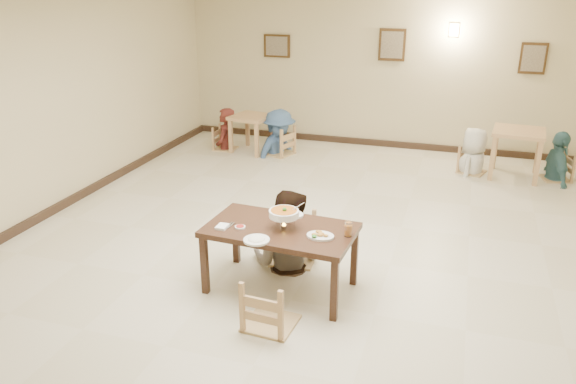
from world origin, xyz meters
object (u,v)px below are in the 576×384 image
(bg_diner_b, at_px, (278,110))
(main_table, at_px, (280,234))
(bg_table_left, at_px, (252,122))
(bg_chair_lr, at_px, (279,128))
(bg_table_right, at_px, (518,138))
(drink_glass, at_px, (348,229))
(main_diner, at_px, (287,191))
(chair_near, at_px, (270,279))
(bg_diner_d, at_px, (563,132))
(curry_warmer, at_px, (284,214))
(bg_chair_ll, at_px, (225,128))
(bg_chair_rl, at_px, (474,148))
(bg_diner_a, at_px, (224,108))
(bg_diner_c, at_px, (477,128))
(chair_far, at_px, (293,219))
(bg_chair_rr, at_px, (559,154))

(bg_diner_b, bearing_deg, main_table, -138.77)
(bg_table_left, height_order, bg_chair_lr, bg_chair_lr)
(bg_table_left, bearing_deg, bg_table_right, -0.46)
(drink_glass, bearing_deg, main_diner, 146.20)
(chair_near, relative_size, bg_chair_lr, 0.97)
(bg_diner_b, bearing_deg, bg_diner_d, -67.05)
(main_diner, relative_size, bg_diner_d, 1.11)
(curry_warmer, distance_m, bg_chair_ll, 5.49)
(chair_near, relative_size, curry_warmer, 2.88)
(bg_table_left, height_order, bg_chair_rl, bg_chair_rl)
(curry_warmer, distance_m, bg_diner_a, 5.47)
(main_table, xyz_separation_m, curry_warmer, (0.04, -0.01, 0.25))
(bg_table_right, bearing_deg, bg_chair_rl, 178.89)
(main_table, xyz_separation_m, bg_diner_c, (1.96, 4.72, 0.14))
(chair_far, height_order, bg_chair_lr, chair_far)
(drink_glass, height_order, bg_table_left, drink_glass)
(bg_chair_ll, xyz_separation_m, bg_diner_a, (0.00, 0.00, 0.39))
(bg_chair_rl, relative_size, bg_diner_c, 0.57)
(bg_table_right, xyz_separation_m, bg_diner_d, (0.68, 0.06, 0.16))
(bg_chair_lr, relative_size, bg_diner_d, 0.63)
(chair_near, distance_m, bg_chair_rr, 6.32)
(bg_diner_c, distance_m, bg_diner_d, 1.35)
(bg_table_left, distance_m, bg_chair_rr, 5.47)
(main_diner, relative_size, bg_table_left, 2.21)
(chair_far, height_order, bg_table_right, chair_far)
(bg_chair_rr, xyz_separation_m, bg_diner_a, (-6.02, -0.05, 0.37))
(chair_near, height_order, main_diner, main_diner)
(chair_far, distance_m, chair_near, 1.38)
(main_diner, bearing_deg, chair_far, -110.81)
(bg_diner_d, bearing_deg, bg_chair_lr, 80.20)
(main_diner, bearing_deg, chair_near, 103.08)
(bg_chair_rr, bearing_deg, bg_diner_c, -102.20)
(curry_warmer, height_order, bg_diner_a, bg_diner_a)
(curry_warmer, bearing_deg, main_diner, 104.67)
(bg_diner_a, bearing_deg, bg_diner_d, 83.51)
(bg_diner_b, xyz_separation_m, bg_diner_d, (4.92, 0.04, -0.04))
(drink_glass, xyz_separation_m, bg_diner_d, (2.58, 4.75, 0.03))
(chair_far, bearing_deg, bg_diner_b, 105.33)
(chair_far, distance_m, bg_chair_rl, 4.52)
(chair_near, relative_size, bg_table_left, 1.21)
(bg_table_right, distance_m, bg_chair_lr, 4.24)
(bg_diner_c, bearing_deg, bg_chair_lr, -72.41)
(bg_table_left, relative_size, bg_chair_ll, 0.97)
(curry_warmer, xyz_separation_m, bg_chair_lr, (-1.65, 4.73, -0.37))
(chair_near, xyz_separation_m, bg_chair_lr, (-1.73, 5.41, 0.02))
(bg_diner_d, bearing_deg, chair_near, 139.43)
(bg_table_right, xyz_separation_m, bg_chair_lr, (-4.24, 0.02, -0.15))
(drink_glass, bearing_deg, bg_diner_d, 61.47)
(chair_far, bearing_deg, bg_diner_d, 44.94)
(chair_near, distance_m, bg_diner_a, 6.11)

